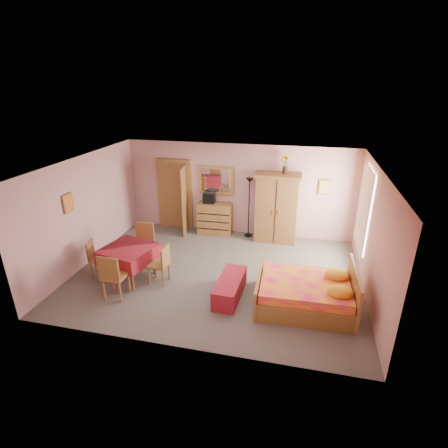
% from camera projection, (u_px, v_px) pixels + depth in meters
% --- Properties ---
extents(floor, '(6.50, 6.50, 0.00)m').
position_uv_depth(floor, '(217.00, 274.00, 8.19)').
color(floor, '#5F5953').
rests_on(floor, ground).
extents(ceiling, '(6.50, 6.50, 0.00)m').
position_uv_depth(ceiling, '(216.00, 164.00, 7.19)').
color(ceiling, brown).
rests_on(ceiling, wall_back).
extents(wall_back, '(6.50, 0.10, 2.60)m').
position_uv_depth(wall_back, '(238.00, 190.00, 9.94)').
color(wall_back, '#C38D8D').
rests_on(wall_back, floor).
extents(wall_front, '(6.50, 0.10, 2.60)m').
position_uv_depth(wall_front, '(177.00, 282.00, 5.44)').
color(wall_front, '#C38D8D').
rests_on(wall_front, floor).
extents(wall_left, '(0.10, 5.00, 2.60)m').
position_uv_depth(wall_left, '(85.00, 211.00, 8.37)').
color(wall_left, '#C38D8D').
rests_on(wall_left, floor).
extents(wall_right, '(0.10, 5.00, 2.60)m').
position_uv_depth(wall_right, '(373.00, 236.00, 7.01)').
color(wall_right, '#C38D8D').
rests_on(wall_right, floor).
extents(doorway, '(1.06, 0.12, 2.15)m').
position_uv_depth(doorway, '(175.00, 195.00, 10.41)').
color(doorway, '#9E6B35').
rests_on(doorway, floor).
extents(window, '(0.08, 1.40, 1.95)m').
position_uv_depth(window, '(364.00, 209.00, 8.04)').
color(window, white).
rests_on(window, wall_right).
extents(picture_left, '(0.04, 0.32, 0.42)m').
position_uv_depth(picture_left, '(68.00, 203.00, 7.67)').
color(picture_left, orange).
rests_on(picture_left, wall_left).
extents(picture_back, '(0.30, 0.04, 0.40)m').
position_uv_depth(picture_back, '(324.00, 187.00, 9.32)').
color(picture_back, '#D8BF59').
rests_on(picture_back, wall_back).
extents(chest_of_drawers, '(0.99, 0.52, 0.92)m').
position_uv_depth(chest_of_drawers, '(215.00, 219.00, 10.17)').
color(chest_of_drawers, olive).
rests_on(chest_of_drawers, floor).
extents(wall_mirror, '(1.02, 0.07, 0.80)m').
position_uv_depth(wall_mirror, '(216.00, 180.00, 9.93)').
color(wall_mirror, white).
rests_on(wall_mirror, wall_back).
extents(stereo, '(0.34, 0.25, 0.30)m').
position_uv_depth(stereo, '(209.00, 198.00, 9.99)').
color(stereo, black).
rests_on(stereo, chest_of_drawers).
extents(floor_lamp, '(0.25, 0.25, 1.72)m').
position_uv_depth(floor_lamp, '(249.00, 208.00, 9.83)').
color(floor_lamp, black).
rests_on(floor_lamp, floor).
extents(wardrobe, '(1.22, 0.63, 1.92)m').
position_uv_depth(wardrobe, '(276.00, 208.00, 9.52)').
color(wardrobe, brown).
rests_on(wardrobe, floor).
extents(sunflower_vase, '(0.20, 0.20, 0.46)m').
position_uv_depth(sunflower_vase, '(285.00, 165.00, 9.14)').
color(sunflower_vase, gold).
rests_on(sunflower_vase, wardrobe).
extents(bed, '(1.95, 1.56, 0.88)m').
position_uv_depth(bed, '(305.00, 286.00, 6.90)').
color(bed, '#E21663').
rests_on(bed, floor).
extents(bench, '(0.51, 1.27, 0.42)m').
position_uv_depth(bench, '(230.00, 287.00, 7.27)').
color(bench, maroon).
rests_on(bench, floor).
extents(dining_table, '(1.26, 1.26, 0.77)m').
position_uv_depth(dining_table, '(130.00, 263.00, 7.89)').
color(dining_table, maroon).
rests_on(dining_table, floor).
extents(chair_south, '(0.46, 0.46, 1.01)m').
position_uv_depth(chair_south, '(115.00, 275.00, 7.17)').
color(chair_south, '#A76738').
rests_on(chair_south, floor).
extents(chair_north, '(0.49, 0.49, 1.01)m').
position_uv_depth(chair_north, '(143.00, 245.00, 8.44)').
color(chair_north, '#A77238').
rests_on(chair_north, floor).
extents(chair_west, '(0.45, 0.45, 0.83)m').
position_uv_depth(chair_west, '(99.00, 258.00, 8.02)').
color(chair_west, '#A76A38').
rests_on(chair_west, floor).
extents(chair_east, '(0.42, 0.42, 0.89)m').
position_uv_depth(chair_east, '(158.00, 264.00, 7.69)').
color(chair_east, olive).
rests_on(chair_east, floor).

